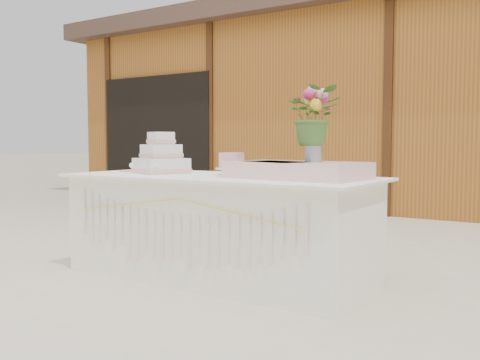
# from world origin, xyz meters

# --- Properties ---
(ground) EXTENTS (80.00, 80.00, 0.00)m
(ground) POSITION_xyz_m (0.00, 0.00, 0.00)
(ground) COLOR beige
(ground) RESTS_ON ground
(barn) EXTENTS (12.60, 4.60, 3.30)m
(barn) POSITION_xyz_m (-0.01, 5.99, 1.68)
(barn) COLOR #98561F
(barn) RESTS_ON ground
(cake_table) EXTENTS (2.40, 1.00, 0.77)m
(cake_table) POSITION_xyz_m (0.00, -0.00, 0.39)
(cake_table) COLOR white
(cake_table) RESTS_ON ground
(wedding_cake) EXTENTS (0.48, 0.48, 0.33)m
(wedding_cake) POSITION_xyz_m (-0.57, 0.01, 0.88)
(wedding_cake) COLOR silver
(wedding_cake) RESTS_ON cake_table
(pink_cake_stand) EXTENTS (0.24, 0.24, 0.17)m
(pink_cake_stand) POSITION_xyz_m (0.11, 0.01, 0.87)
(pink_cake_stand) COLOR white
(pink_cake_stand) RESTS_ON cake_table
(satin_runner) EXTENTS (0.95, 0.61, 0.12)m
(satin_runner) POSITION_xyz_m (0.64, 0.03, 0.83)
(satin_runner) COLOR #FFD3CD
(satin_runner) RESTS_ON cake_table
(flower_vase) EXTENTS (0.12, 0.12, 0.16)m
(flower_vase) POSITION_xyz_m (0.76, 0.04, 0.96)
(flower_vase) COLOR #ABABB0
(flower_vase) RESTS_ON satin_runner
(bouquet) EXTENTS (0.45, 0.43, 0.40)m
(bouquet) POSITION_xyz_m (0.76, 0.04, 1.24)
(bouquet) COLOR #3B6327
(bouquet) RESTS_ON flower_vase
(loose_flowers) EXTENTS (0.17, 0.38, 0.02)m
(loose_flowers) POSITION_xyz_m (-0.95, 0.13, 0.78)
(loose_flowers) COLOR #CC7C8C
(loose_flowers) RESTS_ON cake_table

